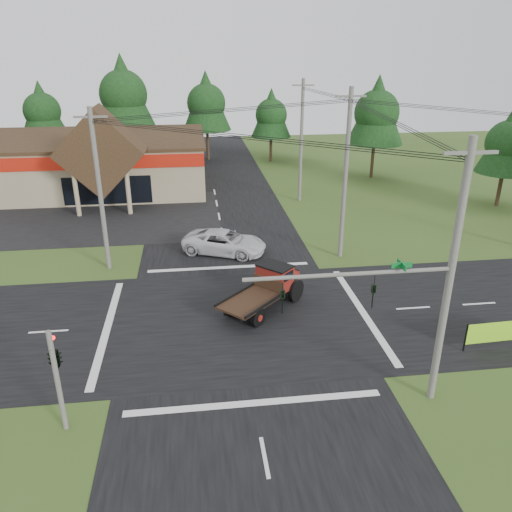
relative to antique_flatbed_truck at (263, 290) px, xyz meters
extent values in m
plane|color=#364E1C|center=(-1.48, -1.03, -1.19)|extent=(120.00, 120.00, 0.00)
cube|color=black|center=(-1.48, -1.03, -1.18)|extent=(12.00, 120.00, 0.02)
cube|color=black|center=(-1.48, -1.03, -1.18)|extent=(120.00, 12.00, 0.02)
cube|color=black|center=(-15.48, 17.97, -1.17)|extent=(28.00, 14.00, 0.02)
cube|color=tan|center=(-17.48, 28.97, 1.31)|extent=(30.00, 15.00, 5.00)
cube|color=#322114|center=(-17.48, 28.97, 3.86)|extent=(30.40, 15.40, 0.30)
cube|color=maroon|center=(-17.48, 21.42, 2.91)|extent=(30.00, 0.12, 1.20)
cube|color=#322114|center=(-11.48, 20.47, 4.11)|extent=(7.78, 4.00, 7.78)
cylinder|color=tan|center=(-13.68, 18.77, 0.81)|extent=(0.40, 0.40, 4.00)
cylinder|color=tan|center=(-9.28, 18.77, 0.81)|extent=(0.40, 0.40, 4.00)
cube|color=black|center=(-11.48, 21.45, 0.31)|extent=(8.00, 0.08, 2.60)
cylinder|color=#595651|center=(6.02, -8.53, 2.31)|extent=(0.24, 0.24, 7.00)
cylinder|color=#595651|center=(2.02, -8.53, 4.81)|extent=(8.00, 0.16, 0.16)
imported|color=black|center=(3.02, -8.53, 3.81)|extent=(0.16, 0.20, 1.00)
imported|color=black|center=(-0.48, -8.53, 3.81)|extent=(0.16, 0.20, 1.00)
cube|color=#0C6626|center=(4.02, -8.53, 5.06)|extent=(0.80, 0.04, 0.22)
cylinder|color=#595651|center=(-8.98, -8.53, 1.01)|extent=(0.20, 0.20, 4.40)
imported|color=black|center=(-8.98, -8.33, 2.51)|extent=(0.53, 2.48, 1.00)
sphere|color=#FF0C0C|center=(-8.98, -8.18, 2.71)|extent=(0.18, 0.18, 0.18)
cylinder|color=#595651|center=(6.02, -8.53, 4.31)|extent=(0.30, 0.30, 11.00)
cube|color=#595651|center=(6.02, -8.53, 9.21)|extent=(2.00, 0.12, 0.12)
cylinder|color=#595651|center=(-9.48, 6.97, 4.06)|extent=(0.30, 0.30, 10.50)
cube|color=#595651|center=(-9.48, 6.97, 8.71)|extent=(2.00, 0.12, 0.12)
cylinder|color=#595651|center=(6.52, 6.97, 4.56)|extent=(0.30, 0.30, 11.50)
cube|color=#595651|center=(6.52, 6.97, 9.71)|extent=(2.00, 0.12, 0.12)
cylinder|color=#595651|center=(6.52, 20.97, 4.41)|extent=(0.30, 0.30, 11.20)
cube|color=#595651|center=(6.52, 20.97, 9.41)|extent=(2.00, 0.12, 0.12)
cylinder|color=#332316|center=(-21.48, 40.97, 0.56)|extent=(0.36, 0.36, 3.50)
cone|color=black|center=(-21.48, 40.97, 5.61)|extent=(5.60, 5.60, 6.60)
sphere|color=black|center=(-21.48, 40.97, 5.31)|extent=(4.40, 4.40, 4.40)
cylinder|color=#332316|center=(-11.48, 39.97, 1.09)|extent=(0.36, 0.36, 4.55)
cone|color=black|center=(-11.48, 39.97, 7.65)|extent=(7.28, 7.28, 8.58)
sphere|color=black|center=(-11.48, 39.97, 7.26)|extent=(5.72, 5.72, 5.72)
cylinder|color=#332316|center=(-1.48, 40.97, 0.74)|extent=(0.36, 0.36, 3.85)
cone|color=black|center=(-1.48, 40.97, 6.29)|extent=(6.16, 6.16, 7.26)
sphere|color=black|center=(-1.48, 40.97, 5.96)|extent=(4.84, 4.84, 4.84)
cylinder|color=#332316|center=(6.52, 38.97, 0.39)|extent=(0.36, 0.36, 3.15)
cone|color=black|center=(6.52, 38.97, 4.93)|extent=(5.04, 5.04, 5.94)
sphere|color=black|center=(6.52, 38.97, 4.66)|extent=(3.96, 3.96, 3.96)
cylinder|color=#332316|center=(16.52, 28.97, 0.74)|extent=(0.36, 0.36, 3.85)
cone|color=black|center=(16.52, 28.97, 6.29)|extent=(6.16, 6.16, 7.26)
sphere|color=black|center=(16.52, 28.97, 5.96)|extent=(4.84, 4.84, 4.84)
cylinder|color=#332316|center=(24.52, 16.97, 0.39)|extent=(0.36, 0.36, 3.15)
cone|color=black|center=(24.52, 16.97, 4.93)|extent=(5.04, 5.04, 5.94)
sphere|color=black|center=(24.52, 16.97, 4.66)|extent=(3.96, 3.96, 3.96)
imported|color=silver|center=(-1.56, 8.61, -0.36)|extent=(6.54, 4.81, 1.65)
camera|label=1|loc=(-3.55, -24.72, 12.61)|focal=35.00mm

